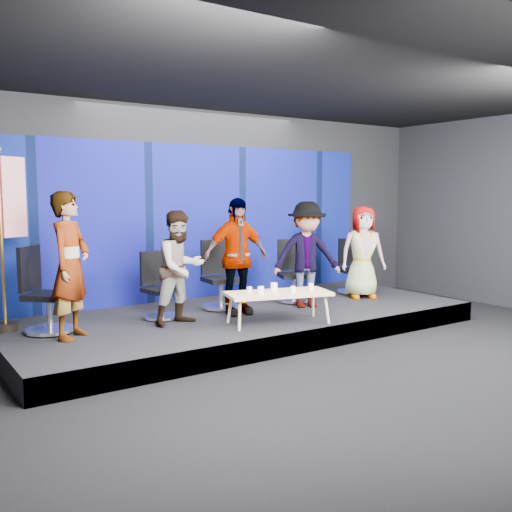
# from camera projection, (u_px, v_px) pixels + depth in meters

# --- Properties ---
(ground) EXTENTS (10.00, 10.00, 0.00)m
(ground) POSITION_uv_depth(u_px,v_px,m) (360.00, 373.00, 6.64)
(ground) COLOR black
(ground) RESTS_ON ground
(room_walls) EXTENTS (10.02, 8.02, 3.51)m
(room_walls) POSITION_uv_depth(u_px,v_px,m) (364.00, 162.00, 6.38)
(room_walls) COLOR black
(room_walls) RESTS_ON ground
(riser) EXTENTS (7.00, 3.00, 0.30)m
(riser) POSITION_uv_depth(u_px,v_px,m) (244.00, 321.00, 8.68)
(riser) COLOR black
(riser) RESTS_ON ground
(backdrop) EXTENTS (7.00, 0.08, 2.60)m
(backdrop) POSITION_uv_depth(u_px,v_px,m) (197.00, 222.00, 9.72)
(backdrop) COLOR #071759
(backdrop) RESTS_ON riser
(chair_a) EXTENTS (0.89, 0.89, 1.12)m
(chair_a) POSITION_uv_depth(u_px,v_px,m) (45.00, 305.00, 7.29)
(chair_a) COLOR silver
(chair_a) RESTS_ON riser
(panelist_a) EXTENTS (0.77, 0.78, 1.81)m
(panelist_a) POSITION_uv_depth(u_px,v_px,m) (70.00, 265.00, 6.97)
(panelist_a) COLOR black
(panelist_a) RESTS_ON riser
(chair_b) EXTENTS (0.63, 0.63, 0.96)m
(chair_b) POSITION_uv_depth(u_px,v_px,m) (159.00, 296.00, 8.15)
(chair_b) COLOR silver
(chair_b) RESTS_ON riser
(panelist_b) EXTENTS (0.85, 0.71, 1.56)m
(panelist_b) POSITION_uv_depth(u_px,v_px,m) (180.00, 268.00, 7.75)
(panelist_b) COLOR black
(panelist_b) RESTS_ON riser
(chair_c) EXTENTS (0.65, 0.65, 1.06)m
(chair_c) POSITION_uv_depth(u_px,v_px,m) (219.00, 286.00, 8.85)
(chair_c) COLOR silver
(chair_c) RESTS_ON riser
(panelist_c) EXTENTS (1.04, 0.51, 1.72)m
(panelist_c) POSITION_uv_depth(u_px,v_px,m) (236.00, 256.00, 8.38)
(panelist_c) COLOR black
(panelist_c) RESTS_ON riser
(chair_d) EXTENTS (0.75, 0.75, 1.02)m
(chair_d) POSITION_uv_depth(u_px,v_px,m) (293.00, 281.00, 9.44)
(chair_d) COLOR silver
(chair_d) RESTS_ON riser
(panelist_d) EXTENTS (1.22, 0.97, 1.66)m
(panelist_d) POSITION_uv_depth(u_px,v_px,m) (307.00, 255.00, 8.92)
(panelist_d) COLOR black
(panelist_d) RESTS_ON riser
(chair_e) EXTENTS (0.73, 0.73, 0.97)m
(chair_e) POSITION_uv_depth(u_px,v_px,m) (351.00, 275.00, 10.27)
(chair_e) COLOR silver
(chair_e) RESTS_ON riser
(panelist_e) EXTENTS (0.91, 0.78, 1.57)m
(panelist_e) POSITION_uv_depth(u_px,v_px,m) (363.00, 252.00, 9.73)
(panelist_e) COLOR black
(panelist_e) RESTS_ON riser
(coffee_table) EXTENTS (1.54, 0.97, 0.44)m
(coffee_table) POSITION_uv_depth(u_px,v_px,m) (278.00, 295.00, 7.81)
(coffee_table) COLOR tan
(coffee_table) RESTS_ON riser
(mug_a) EXTENTS (0.07, 0.07, 0.08)m
(mug_a) POSITION_uv_depth(u_px,v_px,m) (249.00, 290.00, 7.74)
(mug_a) COLOR white
(mug_a) RESTS_ON coffee_table
(mug_b) EXTENTS (0.08, 0.08, 0.10)m
(mug_b) POSITION_uv_depth(u_px,v_px,m) (261.00, 290.00, 7.67)
(mug_b) COLOR white
(mug_b) RESTS_ON coffee_table
(mug_c) EXTENTS (0.09, 0.09, 0.11)m
(mug_c) POSITION_uv_depth(u_px,v_px,m) (274.00, 287.00, 7.92)
(mug_c) COLOR white
(mug_c) RESTS_ON coffee_table
(mug_d) EXTENTS (0.07, 0.07, 0.08)m
(mug_d) POSITION_uv_depth(u_px,v_px,m) (293.00, 289.00, 7.77)
(mug_d) COLOR white
(mug_d) RESTS_ON coffee_table
(mug_e) EXTENTS (0.07, 0.07, 0.08)m
(mug_e) POSITION_uv_depth(u_px,v_px,m) (311.00, 286.00, 8.04)
(mug_e) COLOR white
(mug_e) RESTS_ON coffee_table
(flag_stand) EXTENTS (0.52, 0.36, 2.38)m
(flag_stand) POSITION_uv_depth(u_px,v_px,m) (9.00, 234.00, 7.39)
(flag_stand) COLOR black
(flag_stand) RESTS_ON riser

